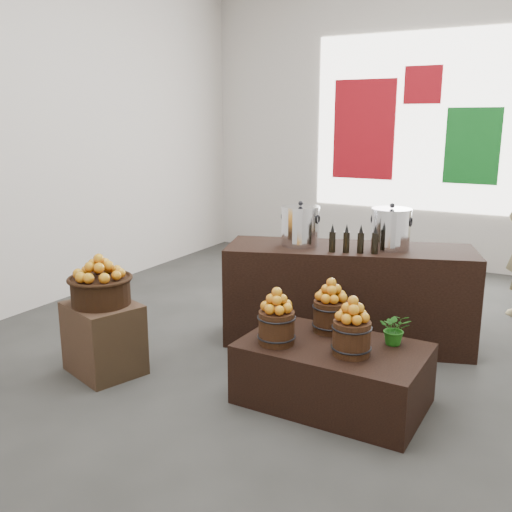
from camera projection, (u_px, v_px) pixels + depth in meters
The scene contains 22 objects.
ground at pixel (301, 341), 5.40m from camera, with size 7.00×7.00×0.00m, color #3E3E3B.
back_wall at pixel (406, 123), 7.92m from camera, with size 6.00×0.04×4.00m, color beige.
back_opening at pixel (428, 123), 7.77m from camera, with size 3.20×0.02×2.40m, color white.
deco_red_left at pixel (364, 130), 8.20m from camera, with size 0.90×0.04×1.40m, color #9E0C16.
deco_green_right at pixel (472, 146), 7.55m from camera, with size 0.70×0.04×1.00m, color #0F651D.
deco_red_upper at pixel (423, 85), 7.69m from camera, with size 0.50×0.04×0.50m, color #9E0C16.
crate at pixel (104, 338), 4.68m from camera, with size 0.59×0.48×0.59m, color #533526.
wicker_basket at pixel (101, 291), 4.59m from camera, with size 0.47×0.47×0.21m, color black.
apples_in_basket at pixel (99, 267), 4.54m from camera, with size 0.37×0.37×0.20m, color #A30509, non-canonical shape.
display_table at pixel (333, 374), 4.19m from camera, with size 1.31×0.81×0.45m, color black.
apple_bucket_front_left at pixel (276, 327), 4.13m from camera, with size 0.26×0.26×0.24m, color #3D2210.
apples_in_bucket_front_left at pixel (277, 300), 4.08m from camera, with size 0.20×0.20×0.18m, color #A30509, non-canonical shape.
apple_bucket_front_right at pixel (352, 338), 3.94m from camera, with size 0.26×0.26×0.24m, color #3D2210.
apples_in_bucket_front_right at pixel (353, 309), 3.89m from camera, with size 0.20×0.20×0.18m, color #A30509, non-canonical shape.
apple_bucket_rear at pixel (330, 316), 4.37m from camera, with size 0.26×0.26×0.24m, color #3D2210.
apples_in_bucket_rear at pixel (331, 290), 4.32m from camera, with size 0.20×0.20×0.18m, color #A30509, non-canonical shape.
herb_garnish_right at pixel (395, 328), 4.11m from camera, with size 0.22×0.19×0.25m, color #1A5D13.
herb_garnish_left at pixel (279, 311), 4.48m from camera, with size 0.14×0.11×0.25m, color #1A5D13.
counter at pixel (348, 295), 5.29m from camera, with size 2.23×0.71×0.91m, color black.
stock_pot_left at pixel (300, 227), 5.22m from camera, with size 0.34×0.34×0.34m, color silver.
stock_pot_center at pixel (391, 230), 5.08m from camera, with size 0.34×0.34×0.34m, color silver.
oil_cruets at pixel (350, 238), 4.94m from camera, with size 0.32×0.06×0.25m, color black, non-canonical shape.
Camera 1 is at (2.04, -4.65, 2.05)m, focal length 40.00 mm.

